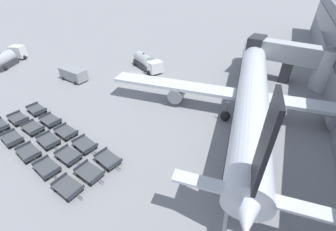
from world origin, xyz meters
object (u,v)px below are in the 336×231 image
fuel_tanker_primary (146,63)px  service_van (73,74)px  fuel_tanker_secondary (7,59)px  baggage_dolly_row_mid_a_col_a (18,119)px  baggage_dolly_row_mid_a_col_d (69,156)px  baggage_dolly_row_near_col_d (47,168)px  baggage_dolly_row_near_col_e (68,187)px  baggage_dolly_row_mid_b_col_a (37,110)px  baggage_dolly_row_mid_b_col_d (85,145)px  baggage_dolly_row_mid_a_col_e (90,173)px  airplane (252,89)px  baggage_dolly_row_mid_b_col_b (51,120)px  baggage_dolly_row_mid_a_col_b (33,128)px  baggage_dolly_row_near_col_c (29,153)px  baggage_dolly_row_near_col_b (12,139)px  baggage_dolly_row_mid_b_col_e (108,159)px  baggage_dolly_row_mid_b_col_c (66,132)px  baggage_dolly_row_mid_a_col_c (49,141)px

fuel_tanker_primary → service_van: (-9.00, -10.06, -0.03)m
fuel_tanker_secondary → baggage_dolly_row_mid_a_col_a: (19.96, -12.25, -0.80)m
baggage_dolly_row_mid_a_col_d → baggage_dolly_row_near_col_d: bearing=-107.1°
baggage_dolly_row_near_col_e → baggage_dolly_row_mid_b_col_a: size_ratio=1.00×
baggage_dolly_row_near_col_d → baggage_dolly_row_mid_b_col_d: (1.03, 4.28, 0.00)m
baggage_dolly_row_mid_a_col_e → airplane: bearing=57.1°
service_van → baggage_dolly_row_near_col_d: service_van is taller
fuel_tanker_secondary → baggage_dolly_row_mid_b_col_b: fuel_tanker_secondary is taller
fuel_tanker_secondary → baggage_dolly_row_mid_a_col_e: 37.96m
baggage_dolly_row_mid_a_col_a → airplane: bearing=30.1°
baggage_dolly_row_mid_b_col_b → baggage_dolly_row_mid_b_col_a: bearing=165.1°
fuel_tanker_primary → baggage_dolly_row_near_col_e: (7.83, -28.07, -0.70)m
baggage_dolly_row_near_col_d → baggage_dolly_row_mid_b_col_a: (-10.16, 7.00, 0.00)m
baggage_dolly_row_mid_a_col_b → baggage_dolly_row_mid_b_col_b: (0.65, 2.09, 0.00)m
baggage_dolly_row_mid_a_col_a → baggage_dolly_row_near_col_c: bearing=-28.7°
service_van → baggage_dolly_row_near_col_d: bearing=-52.5°
baggage_dolly_row_near_col_b → baggage_dolly_row_mid_b_col_e: size_ratio=1.00×
fuel_tanker_secondary → baggage_dolly_row_near_col_e: fuel_tanker_secondary is taller
airplane → baggage_dolly_row_mid_a_col_a: size_ratio=12.05×
baggage_dolly_row_near_col_c → baggage_dolly_row_mid_a_col_b: bearing=136.6°
baggage_dolly_row_mid_b_col_c → baggage_dolly_row_mid_b_col_e: 7.59m
baggage_dolly_row_mid_b_col_d → baggage_dolly_row_near_col_d: bearing=-103.5°
baggage_dolly_row_mid_a_col_c → baggage_dolly_row_mid_b_col_a: (-6.90, 3.99, 0.00)m
baggage_dolly_row_near_col_d → baggage_dolly_row_mid_a_col_a: 11.38m
baggage_dolly_row_mid_a_col_e → baggage_dolly_row_mid_b_col_d: same height
fuel_tanker_primary → baggage_dolly_row_mid_b_col_c: size_ratio=2.24×
fuel_tanker_secondary → baggage_dolly_row_mid_a_col_b: fuel_tanker_secondary is taller
fuel_tanker_primary → baggage_dolly_row_mid_b_col_e: bearing=-69.2°
baggage_dolly_row_near_col_b → baggage_dolly_row_mid_b_col_b: 4.65m
fuel_tanker_secondary → baggage_dolly_row_mid_b_col_d: size_ratio=2.50×
baggage_dolly_row_mid_a_col_e → service_van: bearing=137.8°
baggage_dolly_row_near_col_e → baggage_dolly_row_mid_b_col_d: 5.76m
airplane → baggage_dolly_row_mid_b_col_a: (-26.48, -13.00, -3.02)m
baggage_dolly_row_mid_a_col_c → baggage_dolly_row_mid_b_col_b: (-3.07, 2.97, 0.00)m
baggage_dolly_row_near_col_b → baggage_dolly_row_mid_a_col_c: same height
baggage_dolly_row_near_col_c → baggage_dolly_row_mid_a_col_a: (-6.86, 3.75, 0.00)m
service_van → baggage_dolly_row_mid_a_col_e: bearing=-42.2°
baggage_dolly_row_mid_a_col_b → baggage_dolly_row_mid_a_col_e: (11.26, -2.55, 0.00)m
baggage_dolly_row_mid_b_col_e → fuel_tanker_secondary: bearing=159.5°
service_van → baggage_dolly_row_mid_b_col_b: service_van is taller
baggage_dolly_row_mid_b_col_d → baggage_dolly_row_mid_a_col_c: bearing=-163.5°
baggage_dolly_row_mid_a_col_a → baggage_dolly_row_mid_b_col_b: (4.14, 1.53, 0.00)m
fuel_tanker_primary → baggage_dolly_row_mid_b_col_d: bearing=-77.3°
fuel_tanker_secondary → baggage_dolly_row_mid_a_col_b: 26.73m
service_van → baggage_dolly_row_near_col_d: size_ratio=1.53×
baggage_dolly_row_mid_b_col_a → service_van: bearing=106.5°
baggage_dolly_row_mid_b_col_d → baggage_dolly_row_near_col_e: bearing=-62.8°
baggage_dolly_row_mid_a_col_c → baggage_dolly_row_mid_b_col_e: (8.07, 0.54, 0.00)m
service_van → baggage_dolly_row_mid_a_col_c: 17.28m
airplane → baggage_dolly_row_mid_a_col_a: 31.12m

